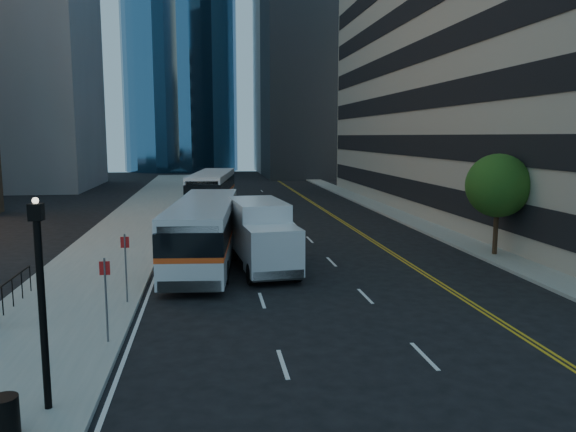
# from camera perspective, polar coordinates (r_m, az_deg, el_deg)

# --- Properties ---
(ground) EXTENTS (160.00, 160.00, 0.00)m
(ground) POSITION_cam_1_polar(r_m,az_deg,el_deg) (20.04, 8.04, -9.71)
(ground) COLOR black
(ground) RESTS_ON ground
(sidewalk_west) EXTENTS (5.00, 90.00, 0.15)m
(sidewalk_west) POSITION_cam_1_polar(r_m,az_deg,el_deg) (44.03, -14.66, -0.02)
(sidewalk_west) COLOR gray
(sidewalk_west) RESTS_ON ground
(sidewalk_east) EXTENTS (2.00, 90.00, 0.15)m
(sidewalk_east) POSITION_cam_1_polar(r_m,az_deg,el_deg) (46.04, 10.21, 0.46)
(sidewalk_east) COLOR gray
(sidewalk_east) RESTS_ON ground
(midrise_west) EXTENTS (18.00, 18.00, 35.00)m
(midrise_west) POSITION_cam_1_polar(r_m,az_deg,el_deg) (74.73, -26.70, 16.06)
(midrise_west) COLOR gray
(midrise_west) RESTS_ON ground
(street_tree) EXTENTS (3.20, 3.20, 5.10)m
(street_tree) POSITION_cam_1_polar(r_m,az_deg,el_deg) (30.09, 20.55, 2.90)
(street_tree) COLOR #332114
(street_tree) RESTS_ON sidewalk_east
(lamp_post) EXTENTS (0.28, 0.28, 4.56)m
(lamp_post) POSITION_cam_1_polar(r_m,az_deg,el_deg) (13.27, -23.77, -7.37)
(lamp_post) COLOR black
(lamp_post) RESTS_ON sidewalk_west
(bus_front) EXTENTS (3.67, 12.12, 3.08)m
(bus_front) POSITION_cam_1_polar(r_m,az_deg,el_deg) (26.90, -8.50, -1.45)
(bus_front) COLOR silver
(bus_front) RESTS_ON ground
(bus_rear) EXTENTS (4.19, 12.48, 3.16)m
(bus_rear) POSITION_cam_1_polar(r_m,az_deg,el_deg) (46.73, -7.70, 2.67)
(bus_rear) COLOR white
(bus_rear) RESTS_ON ground
(box_truck) EXTENTS (2.89, 6.69, 3.11)m
(box_truck) POSITION_cam_1_polar(r_m,az_deg,el_deg) (25.76, -2.65, -1.88)
(box_truck) COLOR silver
(box_truck) RESTS_ON ground
(trash_can) EXTENTS (0.60, 0.60, 0.84)m
(trash_can) POSITION_cam_1_polar(r_m,az_deg,el_deg) (13.13, -26.83, -17.76)
(trash_can) COLOR black
(trash_can) RESTS_ON sidewalk_west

